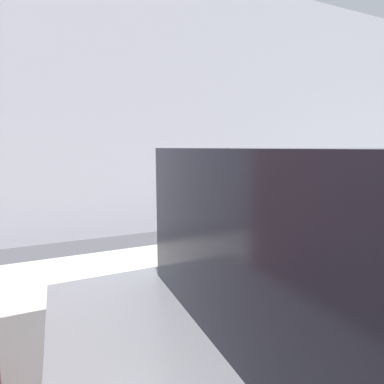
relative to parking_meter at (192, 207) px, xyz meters
name	(u,v)px	position (x,y,z in m)	size (l,w,h in m)	color
sidewalk	(139,290)	(-0.26, 1.06, -1.22)	(24.00, 2.80, 0.13)	#BCB7AD
building_facade	(102,102)	(-0.26, 3.85, 1.41)	(24.00, 0.30, 5.38)	gray
parking_meter	(192,207)	(0.00, 0.00, 0.00)	(0.21, 0.14, 1.65)	slate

